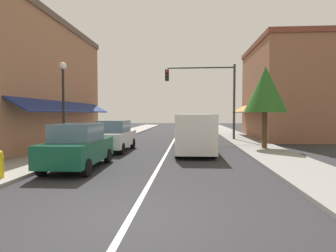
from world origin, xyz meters
TOP-DOWN VIEW (x-y plane):
  - ground_plane at (0.00, 18.00)m, footprint 80.00×80.00m
  - sidewalk_left at (-5.50, 18.00)m, footprint 2.60×56.00m
  - sidewalk_right at (5.50, 18.00)m, footprint 2.60×56.00m
  - lane_center_stripe at (0.00, 18.00)m, footprint 0.14×52.00m
  - storefront_left_block at (-9.65, 12.00)m, footprint 7.01×14.20m
  - storefront_right_block at (9.17, 20.00)m, footprint 6.06×10.20m
  - parked_car_nearest_left at (-3.09, 5.20)m, footprint 1.83×4.13m
  - parked_car_second_left at (-3.06, 10.41)m, footprint 1.82×4.12m
  - van_in_lane at (1.51, 9.82)m, footprint 2.06×5.21m
  - traffic_signal_mast_arm at (2.92, 17.44)m, footprint 5.60×0.50m
  - street_lamp_left_near at (-5.16, 8.51)m, footprint 0.36×0.36m
  - tree_right_near at (5.66, 11.56)m, footprint 2.45×2.45m
  - fire_hydrant at (-4.75, 3.00)m, footprint 0.22×0.22m

SIDE VIEW (x-z plane):
  - ground_plane at x=0.00m, z-range 0.00..0.00m
  - lane_center_stripe at x=0.00m, z-range 0.00..0.01m
  - sidewalk_left at x=-5.50m, z-range 0.00..0.12m
  - sidewalk_right at x=5.50m, z-range 0.00..0.12m
  - fire_hydrant at x=-4.75m, z-range 0.12..0.99m
  - parked_car_nearest_left at x=-3.09m, z-range -0.01..1.76m
  - parked_car_second_left at x=-3.06m, z-range -0.01..1.76m
  - van_in_lane at x=1.51m, z-range 0.09..2.21m
  - street_lamp_left_near at x=-5.16m, z-range 0.83..5.58m
  - tree_right_near at x=5.66m, z-range 1.08..6.01m
  - storefront_left_block at x=-9.65m, z-range 0.00..8.14m
  - storefront_right_block at x=9.17m, z-range 0.00..8.18m
  - traffic_signal_mast_arm at x=2.92m, z-range 1.13..7.20m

